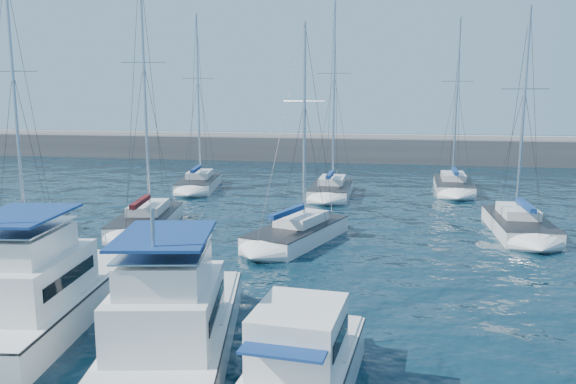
% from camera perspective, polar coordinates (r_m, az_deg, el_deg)
% --- Properties ---
extents(ground, '(220.00, 220.00, 0.00)m').
position_cam_1_polar(ground, '(23.57, -9.84, -10.62)').
color(ground, black).
rests_on(ground, ground).
extents(breakwater, '(160.00, 6.00, 4.45)m').
position_cam_1_polar(breakwater, '(73.42, 4.62, 4.05)').
color(breakwater, '#424244').
rests_on(breakwater, ground).
extents(motor_yacht_port_inner, '(4.91, 10.77, 4.69)m').
position_cam_1_polar(motor_yacht_port_inner, '(22.17, -23.79, -9.53)').
color(motor_yacht_port_inner, silver).
rests_on(motor_yacht_port_inner, ground).
extents(motor_yacht_stbd_inner, '(5.20, 10.03, 4.69)m').
position_cam_1_polar(motor_yacht_stbd_inner, '(18.05, -11.49, -13.27)').
color(motor_yacht_stbd_inner, silver).
rests_on(motor_yacht_stbd_inner, ground).
extents(motor_yacht_stbd_outer, '(2.97, 5.97, 3.20)m').
position_cam_1_polar(motor_yacht_stbd_outer, '(15.83, 1.55, -17.22)').
color(motor_yacht_stbd_outer, silver).
rests_on(motor_yacht_stbd_outer, ground).
extents(sailboat_mid_a, '(4.46, 7.71, 15.25)m').
position_cam_1_polar(sailboat_mid_a, '(35.18, -25.59, -3.76)').
color(sailboat_mid_a, silver).
rests_on(sailboat_mid_a, ground).
extents(sailboat_mid_b, '(4.54, 8.54, 16.40)m').
position_cam_1_polar(sailboat_mid_b, '(36.09, -14.13, -2.77)').
color(sailboat_mid_b, silver).
rests_on(sailboat_mid_b, ground).
extents(sailboat_mid_c, '(5.17, 8.28, 12.52)m').
position_cam_1_polar(sailboat_mid_c, '(31.84, 1.01, -4.19)').
color(sailboat_mid_c, silver).
rests_on(sailboat_mid_c, ground).
extents(sailboat_mid_e, '(3.24, 8.01, 13.71)m').
position_cam_1_polar(sailboat_mid_e, '(36.63, 22.38, -3.08)').
color(sailboat_mid_e, silver).
rests_on(sailboat_mid_e, ground).
extents(sailboat_back_a, '(4.45, 8.50, 15.65)m').
position_cam_1_polar(sailboat_back_a, '(50.97, -9.02, 0.94)').
color(sailboat_back_a, silver).
rests_on(sailboat_back_a, ground).
extents(sailboat_back_b, '(3.25, 8.01, 16.13)m').
position_cam_1_polar(sailboat_back_b, '(46.89, 4.45, 0.29)').
color(sailboat_back_b, silver).
rests_on(sailboat_back_b, ground).
extents(sailboat_back_c, '(3.27, 8.56, 15.17)m').
position_cam_1_polar(sailboat_back_c, '(51.09, 16.42, 0.68)').
color(sailboat_back_c, silver).
rests_on(sailboat_back_c, ground).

